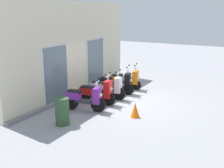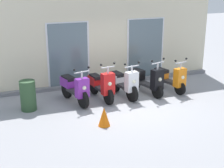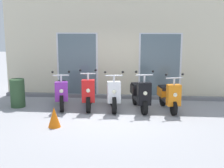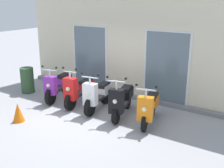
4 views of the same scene
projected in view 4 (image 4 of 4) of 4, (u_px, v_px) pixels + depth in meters
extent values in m
plane|color=#939399|center=(83.00, 119.00, 7.73)|extent=(40.00, 40.00, 0.00)
cube|color=beige|center=(128.00, 38.00, 9.09)|extent=(8.18, 0.30, 3.95)
cube|color=slate|center=(123.00, 95.00, 9.46)|extent=(8.18, 0.20, 0.12)
cube|color=silver|center=(90.00, 58.00, 9.96)|extent=(1.47, 0.04, 2.30)
cube|color=slate|center=(90.00, 58.00, 9.94)|extent=(1.35, 0.02, 2.22)
cube|color=silver|center=(166.00, 69.00, 8.44)|extent=(1.47, 0.04, 2.30)
cube|color=slate|center=(166.00, 69.00, 8.42)|extent=(1.35, 0.02, 2.22)
cylinder|color=black|center=(51.00, 96.00, 8.68)|extent=(0.24, 0.55, 0.54)
cylinder|color=black|center=(67.00, 87.00, 9.63)|extent=(0.24, 0.55, 0.54)
cube|color=#2D2D30|center=(59.00, 88.00, 9.13)|extent=(0.41, 0.70, 0.09)
cube|color=purple|center=(51.00, 85.00, 8.61)|extent=(0.43, 0.32, 0.58)
sphere|color=#F2EFCC|center=(48.00, 85.00, 8.48)|extent=(0.12, 0.12, 0.12)
cube|color=purple|center=(65.00, 79.00, 9.46)|extent=(0.42, 0.58, 0.28)
cube|color=black|center=(64.00, 76.00, 9.38)|extent=(0.37, 0.53, 0.11)
cylinder|color=silver|center=(50.00, 73.00, 8.50)|extent=(0.06, 0.06, 0.24)
cylinder|color=silver|center=(49.00, 70.00, 8.47)|extent=(0.47, 0.15, 0.04)
sphere|color=black|center=(56.00, 68.00, 8.36)|extent=(0.07, 0.07, 0.07)
sphere|color=black|center=(42.00, 66.00, 8.51)|extent=(0.07, 0.07, 0.07)
cylinder|color=black|center=(70.00, 102.00, 8.27)|extent=(0.18, 0.52, 0.51)
cylinder|color=black|center=(88.00, 91.00, 9.18)|extent=(0.18, 0.52, 0.51)
cube|color=#2D2D30|center=(80.00, 93.00, 8.70)|extent=(0.34, 0.68, 0.09)
cube|color=red|center=(70.00, 89.00, 8.19)|extent=(0.41, 0.29, 0.66)
sphere|color=#F2EFCC|center=(68.00, 89.00, 8.07)|extent=(0.12, 0.12, 0.12)
cube|color=red|center=(87.00, 85.00, 9.03)|extent=(0.36, 0.55, 0.28)
cube|color=black|center=(86.00, 82.00, 8.95)|extent=(0.32, 0.51, 0.11)
cylinder|color=silver|center=(70.00, 75.00, 8.07)|extent=(0.06, 0.06, 0.23)
cylinder|color=silver|center=(70.00, 72.00, 8.04)|extent=(0.45, 0.09, 0.04)
sphere|color=black|center=(76.00, 69.00, 7.91)|extent=(0.07, 0.07, 0.07)
sphere|color=black|center=(63.00, 68.00, 8.10)|extent=(0.07, 0.07, 0.07)
cylinder|color=black|center=(90.00, 107.00, 7.84)|extent=(0.21, 0.54, 0.53)
cylinder|color=black|center=(106.00, 95.00, 8.77)|extent=(0.21, 0.54, 0.53)
cube|color=#2D2D30|center=(98.00, 98.00, 8.27)|extent=(0.37, 0.69, 0.09)
cube|color=white|center=(90.00, 94.00, 7.76)|extent=(0.42, 0.30, 0.62)
sphere|color=#F2EFCC|center=(88.00, 94.00, 7.63)|extent=(0.12, 0.12, 0.12)
cube|color=white|center=(104.00, 89.00, 8.61)|extent=(0.38, 0.56, 0.28)
cube|color=black|center=(104.00, 85.00, 8.53)|extent=(0.34, 0.52, 0.11)
cylinder|color=silver|center=(90.00, 81.00, 7.64)|extent=(0.06, 0.06, 0.22)
cylinder|color=silver|center=(90.00, 77.00, 7.61)|extent=(0.51, 0.12, 0.04)
sphere|color=black|center=(98.00, 75.00, 7.49)|extent=(0.07, 0.07, 0.07)
sphere|color=black|center=(82.00, 73.00, 7.68)|extent=(0.07, 0.07, 0.07)
cylinder|color=black|center=(116.00, 116.00, 7.37)|extent=(0.23, 0.46, 0.45)
cylinder|color=black|center=(127.00, 101.00, 8.40)|extent=(0.23, 0.46, 0.45)
cube|color=#2D2D30|center=(122.00, 105.00, 7.86)|extent=(0.43, 0.75, 0.09)
cube|color=black|center=(116.00, 101.00, 7.29)|extent=(0.43, 0.33, 0.66)
sphere|color=#F2EFCC|center=(115.00, 102.00, 7.16)|extent=(0.12, 0.12, 0.12)
cube|color=black|center=(127.00, 93.00, 8.22)|extent=(0.42, 0.58, 0.28)
cube|color=black|center=(126.00, 89.00, 8.14)|extent=(0.37, 0.53, 0.11)
cylinder|color=silver|center=(116.00, 85.00, 7.16)|extent=(0.06, 0.06, 0.25)
cylinder|color=silver|center=(116.00, 81.00, 7.13)|extent=(0.49, 0.16, 0.04)
sphere|color=black|center=(126.00, 79.00, 7.03)|extent=(0.07, 0.07, 0.07)
sphere|color=black|center=(107.00, 77.00, 7.18)|extent=(0.07, 0.07, 0.07)
cylinder|color=black|center=(144.00, 123.00, 6.94)|extent=(0.19, 0.45, 0.45)
cylinder|color=black|center=(153.00, 108.00, 7.89)|extent=(0.19, 0.45, 0.45)
cube|color=#2D2D30|center=(149.00, 111.00, 7.39)|extent=(0.41, 0.69, 0.09)
cube|color=orange|center=(145.00, 109.00, 6.87)|extent=(0.43, 0.32, 0.61)
sphere|color=#F2EFCC|center=(144.00, 109.00, 6.74)|extent=(0.12, 0.12, 0.12)
cube|color=orange|center=(152.00, 100.00, 7.72)|extent=(0.42, 0.58, 0.28)
cube|color=black|center=(152.00, 96.00, 7.65)|extent=(0.37, 0.53, 0.11)
cylinder|color=silver|center=(146.00, 93.00, 6.75)|extent=(0.06, 0.06, 0.23)
cylinder|color=silver|center=(146.00, 90.00, 6.72)|extent=(0.48, 0.15, 0.04)
sphere|color=black|center=(156.00, 87.00, 6.62)|extent=(0.07, 0.07, 0.07)
sphere|color=black|center=(136.00, 85.00, 6.77)|extent=(0.07, 0.07, 0.07)
cylinder|color=#2D4C2D|center=(27.00, 80.00, 9.76)|extent=(0.45, 0.45, 0.89)
cone|color=orange|center=(18.00, 112.00, 7.49)|extent=(0.32, 0.32, 0.52)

